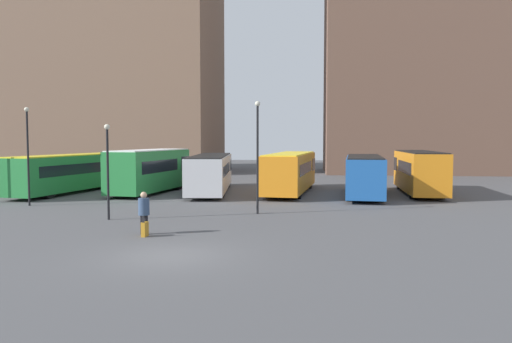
# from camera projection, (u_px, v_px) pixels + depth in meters

# --- Properties ---
(ground_plane) EXTENTS (160.00, 160.00, 0.00)m
(ground_plane) POSITION_uv_depth(u_px,v_px,m) (169.00, 256.00, 17.43)
(ground_plane) COLOR #4C4C4F
(building_block_left) EXTENTS (27.16, 16.29, 43.45)m
(building_block_left) POSITION_uv_depth(u_px,v_px,m) (109.00, 1.00, 63.71)
(building_block_left) COLOR #7F604C
(building_block_left) RESTS_ON ground_plane
(building_block_right) EXTENTS (26.84, 12.37, 33.88)m
(building_block_right) POSITION_uv_depth(u_px,v_px,m) (438.00, 32.00, 59.88)
(building_block_right) COLOR brown
(building_block_right) RESTS_ON ground_plane
(bus_0) EXTENTS (4.43, 12.39, 2.90)m
(bus_0) POSITION_uv_depth(u_px,v_px,m) (71.00, 172.00, 37.99)
(bus_0) COLOR #237A38
(bus_0) RESTS_ON ground_plane
(bus_1) EXTENTS (3.95, 9.75, 3.28)m
(bus_1) POSITION_uv_depth(u_px,v_px,m) (151.00, 169.00, 37.81)
(bus_1) COLOR #237A38
(bus_1) RESTS_ON ground_plane
(bus_2) EXTENTS (3.85, 12.59, 2.85)m
(bus_2) POSITION_uv_depth(u_px,v_px,m) (211.00, 172.00, 38.39)
(bus_2) COLOR silver
(bus_2) RESTS_ON ground_plane
(bus_3) EXTENTS (3.85, 11.82, 3.02)m
(bus_3) POSITION_uv_depth(u_px,v_px,m) (291.00, 171.00, 37.82)
(bus_3) COLOR orange
(bus_3) RESTS_ON ground_plane
(bus_4) EXTENTS (3.40, 10.28, 2.88)m
(bus_4) POSITION_uv_depth(u_px,v_px,m) (364.00, 174.00, 35.58)
(bus_4) COLOR #1E56A3
(bus_4) RESTS_ON ground_plane
(bus_5) EXTENTS (2.92, 10.17, 3.17)m
(bus_5) POSITION_uv_depth(u_px,v_px,m) (419.00, 171.00, 37.17)
(bus_5) COLOR orange
(bus_5) RESTS_ON ground_plane
(traveler) EXTENTS (0.53, 0.53, 1.83)m
(traveler) POSITION_uv_depth(u_px,v_px,m) (144.00, 209.00, 21.25)
(traveler) COLOR black
(traveler) RESTS_ON ground_plane
(suitcase) EXTENTS (0.23, 0.39, 0.89)m
(suitcase) POSITION_uv_depth(u_px,v_px,m) (145.00, 229.00, 20.80)
(suitcase) COLOR #B27A1E
(suitcase) RESTS_ON ground_plane
(lamp_post_0) EXTENTS (0.28, 0.28, 6.00)m
(lamp_post_0) POSITION_uv_depth(u_px,v_px,m) (28.00, 148.00, 30.27)
(lamp_post_0) COLOR black
(lamp_post_0) RESTS_ON ground_plane
(lamp_post_1) EXTENTS (0.28, 0.28, 4.82)m
(lamp_post_1) POSITION_uv_depth(u_px,v_px,m) (108.00, 163.00, 25.02)
(lamp_post_1) COLOR black
(lamp_post_1) RESTS_ON ground_plane
(lamp_post_3) EXTENTS (0.28, 0.28, 6.11)m
(lamp_post_3) POSITION_uv_depth(u_px,v_px,m) (258.00, 148.00, 26.94)
(lamp_post_3) COLOR black
(lamp_post_3) RESTS_ON ground_plane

